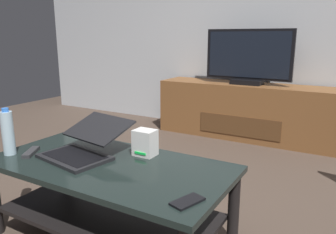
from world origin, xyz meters
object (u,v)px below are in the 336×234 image
water_bottle_near (8,133)px  tv_remote (31,152)px  coffee_table (110,187)px  laptop (85,145)px  router_box (145,143)px  media_cabinet (246,111)px  television (248,58)px  cell_phone (187,201)px

water_bottle_near → tv_remote: size_ratio=1.65×
coffee_table → water_bottle_near: (-0.56, -0.17, 0.26)m
coffee_table → water_bottle_near: bearing=-163.2°
water_bottle_near → laptop: bearing=27.3°
water_bottle_near → coffee_table: bearing=16.8°
coffee_table → tv_remote: 0.50m
router_box → media_cabinet: bearing=91.3°
television → tv_remote: (-0.52, -2.32, -0.41)m
media_cabinet → cell_phone: size_ratio=13.62×
router_box → cell_phone: (0.45, -0.37, -0.07)m
coffee_table → water_bottle_near: size_ratio=4.87×
cell_phone → tv_remote: bearing=-165.4°
coffee_table → television: bearing=88.6°
tv_remote → router_box: bearing=-2.9°
router_box → water_bottle_near: (-0.66, -0.37, 0.05)m
laptop → media_cabinet: bearing=83.8°
cell_phone → tv_remote: tv_remote is taller
water_bottle_near → cell_phone: bearing=-0.2°
television → router_box: size_ratio=6.29×
router_box → water_bottle_near: water_bottle_near is taller
router_box → tv_remote: size_ratio=0.90×
laptop → water_bottle_near: bearing=-152.7°
router_box → tv_remote: (-0.57, -0.30, -0.06)m
tv_remote → cell_phone: bearing=-34.8°
cell_phone → router_box: bearing=158.8°
laptop → router_box: size_ratio=3.27×
router_box → coffee_table: bearing=-117.1°
cell_phone → television: bearing=120.0°
television → water_bottle_near: (-0.62, -2.38, -0.30)m
media_cabinet → router_box: size_ratio=13.19×
coffee_table → television: (0.05, 2.21, 0.55)m
coffee_table → water_bottle_near: 0.64m
coffee_table → laptop: size_ratio=2.71×
router_box → television: bearing=91.3°
media_cabinet → tv_remote: bearing=-102.6°
media_cabinet → laptop: size_ratio=4.03×
television → water_bottle_near: 2.47m
media_cabinet → tv_remote: (-0.52, -2.34, 0.16)m
router_box → water_bottle_near: 0.76m
coffee_table → laptop: bearing=172.5°
laptop → television: bearing=83.7°
coffee_table → tv_remote: bearing=-166.9°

